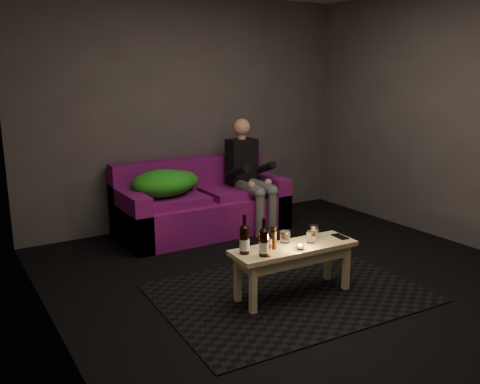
% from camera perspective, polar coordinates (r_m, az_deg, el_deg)
% --- Properties ---
extents(floor, '(4.50, 4.50, 0.00)m').
position_cam_1_polar(floor, '(4.38, 8.09, -10.28)').
color(floor, black).
rests_on(floor, ground).
extents(room, '(4.50, 4.50, 4.50)m').
position_cam_1_polar(room, '(4.39, 4.82, 11.95)').
color(room, silver).
rests_on(room, ground).
extents(rug, '(2.13, 1.59, 0.01)m').
position_cam_1_polar(rug, '(4.21, 5.53, -11.19)').
color(rug, black).
rests_on(rug, floor).
extents(sofa, '(1.85, 0.83, 0.79)m').
position_cam_1_polar(sofa, '(5.67, -4.43, -1.60)').
color(sofa, '#710F6C').
rests_on(sofa, floor).
extents(green_blanket, '(0.81, 0.55, 0.28)m').
position_cam_1_polar(green_blanket, '(5.42, -8.38, 0.97)').
color(green_blanket, green).
rests_on(green_blanket, sofa).
extents(person, '(0.33, 0.77, 1.23)m').
position_cam_1_polar(person, '(5.73, 1.00, 2.19)').
color(person, black).
rests_on(person, sofa).
extents(coffee_table, '(1.04, 0.37, 0.42)m').
position_cam_1_polar(coffee_table, '(4.04, 6.06, -7.02)').
color(coffee_table, '#DFC782').
rests_on(coffee_table, rug).
extents(beer_bottle_a, '(0.08, 0.08, 0.30)m').
position_cam_1_polar(beer_bottle_a, '(3.79, 0.50, -5.35)').
color(beer_bottle_a, black).
rests_on(beer_bottle_a, coffee_table).
extents(beer_bottle_b, '(0.07, 0.07, 0.29)m').
position_cam_1_polar(beer_bottle_b, '(3.75, 2.67, -5.65)').
color(beer_bottle_b, black).
rests_on(beer_bottle_b, coffee_table).
extents(salt_shaker, '(0.05, 0.05, 0.08)m').
position_cam_1_polar(salt_shaker, '(3.91, 3.37, -5.85)').
color(salt_shaker, silver).
rests_on(salt_shaker, coffee_table).
extents(pepper_mill, '(0.05, 0.05, 0.14)m').
position_cam_1_polar(pepper_mill, '(3.91, 3.75, -5.37)').
color(pepper_mill, black).
rests_on(pepper_mill, coffee_table).
extents(tumbler_back, '(0.09, 0.09, 0.10)m').
position_cam_1_polar(tumbler_back, '(4.06, 5.09, -5.04)').
color(tumbler_back, white).
rests_on(tumbler_back, coffee_table).
extents(tealight, '(0.05, 0.05, 0.04)m').
position_cam_1_polar(tealight, '(3.93, 6.75, -6.12)').
color(tealight, white).
rests_on(tealight, coffee_table).
extents(tumbler_front, '(0.09, 0.09, 0.09)m').
position_cam_1_polar(tumbler_front, '(4.09, 7.96, -5.04)').
color(tumbler_front, white).
rests_on(tumbler_front, coffee_table).
extents(steel_cup, '(0.10, 0.10, 0.10)m').
position_cam_1_polar(steel_cup, '(4.21, 8.31, -4.39)').
color(steel_cup, silver).
rests_on(steel_cup, coffee_table).
extents(smartphone, '(0.09, 0.16, 0.01)m').
position_cam_1_polar(smartphone, '(4.27, 11.16, -4.93)').
color(smartphone, black).
rests_on(smartphone, coffee_table).
extents(red_lighter, '(0.02, 0.07, 0.01)m').
position_cam_1_polar(red_lighter, '(3.78, 2.99, -7.09)').
color(red_lighter, red).
rests_on(red_lighter, coffee_table).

